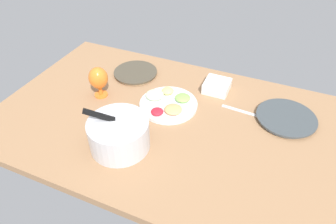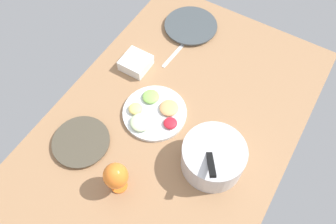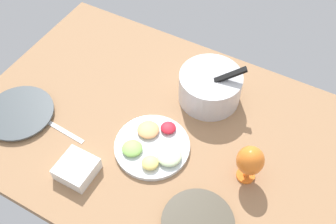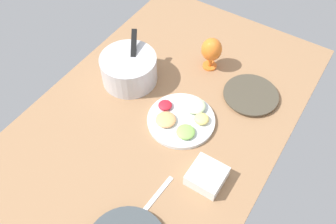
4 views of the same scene
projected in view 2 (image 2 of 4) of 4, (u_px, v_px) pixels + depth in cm
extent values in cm
cube|color=#99704C|center=(172.00, 127.00, 157.13)|extent=(160.00, 104.00, 4.00)
cylinder|color=silver|center=(191.00, 27.00, 185.89)|extent=(26.13, 26.13, 1.35)
cylinder|color=#3E4549|center=(191.00, 25.00, 184.96)|extent=(28.40, 28.40, 0.81)
cylinder|color=beige|center=(81.00, 142.00, 150.01)|extent=(23.03, 23.03, 1.31)
cylinder|color=#494233|center=(81.00, 141.00, 149.11)|extent=(25.03, 25.03, 0.79)
cylinder|color=silver|center=(213.00, 157.00, 139.79)|extent=(25.92, 25.92, 13.49)
cylinder|color=white|center=(214.00, 153.00, 136.32)|extent=(23.33, 23.33, 2.43)
cube|color=black|center=(210.00, 158.00, 131.17)|extent=(17.35, 11.91, 10.80)
cylinder|color=silver|center=(155.00, 113.00, 157.52)|extent=(29.32, 29.32, 1.80)
ellipsoid|color=beige|center=(141.00, 122.00, 152.22)|extent=(9.39, 9.39, 2.94)
ellipsoid|color=red|center=(170.00, 123.00, 152.46)|extent=(6.12, 6.12, 2.21)
ellipsoid|color=#F2A566|center=(169.00, 108.00, 156.47)|extent=(8.75, 8.75, 2.35)
ellipsoid|color=#8CC659|center=(151.00, 97.00, 159.66)|extent=(7.84, 7.84, 2.34)
ellipsoid|color=#F9E072|center=(135.00, 109.00, 155.96)|extent=(6.37, 6.37, 2.83)
cylinder|color=orange|center=(119.00, 185.00, 140.18)|extent=(6.89, 6.89, 1.00)
cylinder|color=orange|center=(118.00, 183.00, 137.89)|extent=(2.00, 2.00, 4.34)
ellipsoid|color=orange|center=(116.00, 176.00, 131.11)|extent=(9.84, 9.84, 11.52)
cube|color=white|center=(136.00, 63.00, 170.22)|extent=(13.12, 13.12, 5.64)
cube|color=#F9E072|center=(136.00, 60.00, 168.67)|extent=(10.76, 10.76, 1.80)
cube|color=silver|center=(173.00, 56.00, 175.91)|extent=(18.08, 2.95, 0.60)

